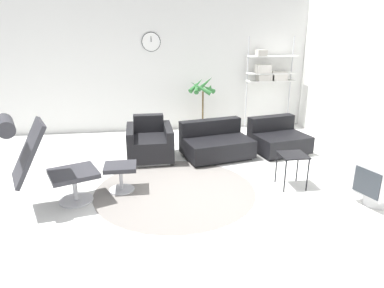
{
  "coord_description": "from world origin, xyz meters",
  "views": [
    {
      "loc": [
        -0.62,
        -4.43,
        2.17
      ],
      "look_at": [
        0.06,
        0.36,
        0.55
      ],
      "focal_mm": 32.0,
      "sensor_mm": 36.0,
      "label": 1
    }
  ],
  "objects_px": {
    "lounge_chair": "(41,156)",
    "side_table": "(293,159)",
    "ottoman": "(121,172)",
    "potted_plant": "(203,107)",
    "couch_second": "(278,140)",
    "couch_low": "(216,144)",
    "shelf_unit": "(269,71)",
    "crt_television": "(379,183)",
    "armchair_red": "(150,144)"
  },
  "relations": [
    {
      "from": "crt_television",
      "to": "couch_low",
      "type": "bearing_deg",
      "value": 21.99
    },
    {
      "from": "armchair_red",
      "to": "crt_television",
      "type": "xyz_separation_m",
      "value": [
        2.87,
        -2.11,
        0.03
      ]
    },
    {
      "from": "couch_low",
      "to": "potted_plant",
      "type": "relative_size",
      "value": 1.03
    },
    {
      "from": "shelf_unit",
      "to": "crt_television",
      "type": "bearing_deg",
      "value": -87.43
    },
    {
      "from": "lounge_chair",
      "to": "armchair_red",
      "type": "distance_m",
      "value": 2.13
    },
    {
      "from": "lounge_chair",
      "to": "couch_second",
      "type": "xyz_separation_m",
      "value": [
        3.71,
        1.64,
        -0.48
      ]
    },
    {
      "from": "couch_low",
      "to": "side_table",
      "type": "distance_m",
      "value": 1.62
    },
    {
      "from": "side_table",
      "to": "crt_television",
      "type": "xyz_separation_m",
      "value": [
        0.88,
        -0.68,
        -0.12
      ]
    },
    {
      "from": "couch_low",
      "to": "crt_television",
      "type": "relative_size",
      "value": 2.24
    },
    {
      "from": "lounge_chair",
      "to": "side_table",
      "type": "distance_m",
      "value": 3.36
    },
    {
      "from": "lounge_chair",
      "to": "couch_low",
      "type": "distance_m",
      "value": 2.99
    },
    {
      "from": "lounge_chair",
      "to": "armchair_red",
      "type": "xyz_separation_m",
      "value": [
        1.35,
        1.59,
        -0.43
      ]
    },
    {
      "from": "armchair_red",
      "to": "couch_second",
      "type": "height_order",
      "value": "armchair_red"
    },
    {
      "from": "armchair_red",
      "to": "side_table",
      "type": "distance_m",
      "value": 2.46
    },
    {
      "from": "couch_low",
      "to": "potted_plant",
      "type": "bearing_deg",
      "value": -101.93
    },
    {
      "from": "ottoman",
      "to": "side_table",
      "type": "bearing_deg",
      "value": -4.99
    },
    {
      "from": "armchair_red",
      "to": "side_table",
      "type": "relative_size",
      "value": 1.77
    },
    {
      "from": "armchair_red",
      "to": "side_table",
      "type": "xyz_separation_m",
      "value": [
        1.99,
        -1.43,
        0.15
      ]
    },
    {
      "from": "side_table",
      "to": "crt_television",
      "type": "bearing_deg",
      "value": -37.52
    },
    {
      "from": "armchair_red",
      "to": "potted_plant",
      "type": "height_order",
      "value": "potted_plant"
    },
    {
      "from": "lounge_chair",
      "to": "ottoman",
      "type": "distance_m",
      "value": 1.07
    },
    {
      "from": "armchair_red",
      "to": "couch_low",
      "type": "bearing_deg",
      "value": 176.83
    },
    {
      "from": "couch_low",
      "to": "side_table",
      "type": "height_order",
      "value": "couch_low"
    },
    {
      "from": "couch_low",
      "to": "crt_television",
      "type": "bearing_deg",
      "value": 117.13
    },
    {
      "from": "side_table",
      "to": "crt_television",
      "type": "distance_m",
      "value": 1.12
    },
    {
      "from": "couch_low",
      "to": "crt_television",
      "type": "height_order",
      "value": "couch_low"
    },
    {
      "from": "couch_low",
      "to": "couch_second",
      "type": "relative_size",
      "value": 1.21
    },
    {
      "from": "shelf_unit",
      "to": "potted_plant",
      "type": "bearing_deg",
      "value": -168.4
    },
    {
      "from": "crt_television",
      "to": "armchair_red",
      "type": "bearing_deg",
      "value": 36.17
    },
    {
      "from": "lounge_chair",
      "to": "couch_low",
      "type": "height_order",
      "value": "lounge_chair"
    },
    {
      "from": "couch_low",
      "to": "shelf_unit",
      "type": "relative_size",
      "value": 0.64
    },
    {
      "from": "lounge_chair",
      "to": "ottoman",
      "type": "relative_size",
      "value": 2.79
    },
    {
      "from": "ottoman",
      "to": "potted_plant",
      "type": "distance_m",
      "value": 3.0
    },
    {
      "from": "ottoman",
      "to": "side_table",
      "type": "relative_size",
      "value": 0.89
    },
    {
      "from": "potted_plant",
      "to": "shelf_unit",
      "type": "height_order",
      "value": "shelf_unit"
    },
    {
      "from": "ottoman",
      "to": "armchair_red",
      "type": "height_order",
      "value": "armchair_red"
    },
    {
      "from": "lounge_chair",
      "to": "couch_second",
      "type": "bearing_deg",
      "value": 91.55
    },
    {
      "from": "ottoman",
      "to": "side_table",
      "type": "xyz_separation_m",
      "value": [
        2.43,
        -0.21,
        0.15
      ]
    },
    {
      "from": "couch_low",
      "to": "potted_plant",
      "type": "distance_m",
      "value": 1.4
    },
    {
      "from": "lounge_chair",
      "to": "shelf_unit",
      "type": "xyz_separation_m",
      "value": [
        4.05,
        3.21,
        0.59
      ]
    },
    {
      "from": "lounge_chair",
      "to": "shelf_unit",
      "type": "distance_m",
      "value": 5.2
    },
    {
      "from": "ottoman",
      "to": "crt_television",
      "type": "xyz_separation_m",
      "value": [
        3.31,
        -0.89,
        0.03
      ]
    },
    {
      "from": "ottoman",
      "to": "potted_plant",
      "type": "relative_size",
      "value": 0.35
    },
    {
      "from": "couch_second",
      "to": "side_table",
      "type": "relative_size",
      "value": 2.17
    },
    {
      "from": "ottoman",
      "to": "armchair_red",
      "type": "xyz_separation_m",
      "value": [
        0.43,
        1.22,
        -0.0
      ]
    },
    {
      "from": "side_table",
      "to": "crt_television",
      "type": "height_order",
      "value": "crt_television"
    },
    {
      "from": "armchair_red",
      "to": "ottoman",
      "type": "bearing_deg",
      "value": 69.43
    },
    {
      "from": "ottoman",
      "to": "armchair_red",
      "type": "bearing_deg",
      "value": 70.35
    },
    {
      "from": "ottoman",
      "to": "side_table",
      "type": "height_order",
      "value": "side_table"
    },
    {
      "from": "lounge_chair",
      "to": "side_table",
      "type": "height_order",
      "value": "lounge_chair"
    }
  ]
}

